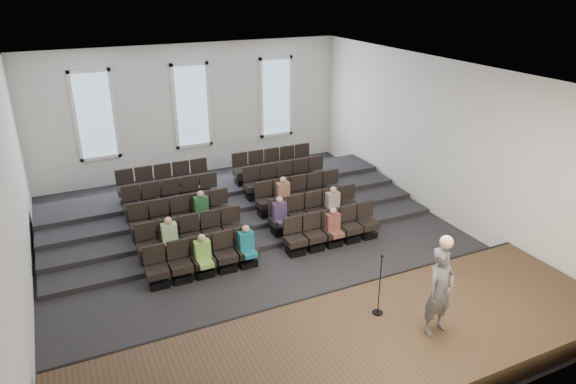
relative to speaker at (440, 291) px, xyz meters
The scene contains 14 objects.
ground 5.85m from the speaker, 105.99° to the left, with size 14.00×14.00×0.00m, color black.
ceiling 6.69m from the speaker, 105.99° to the left, with size 12.00×14.00×0.02m, color white.
wall_back 12.61m from the speaker, 97.14° to the left, with size 12.00×0.04×5.00m, color silver.
wall_front 2.45m from the speaker, 134.78° to the right, with size 12.00×0.04×5.00m, color silver.
wall_left 9.39m from the speaker, 144.30° to the left, with size 0.04×14.00×5.00m, color silver.
wall_right 7.12m from the speaker, 50.70° to the left, with size 0.04×14.00×5.00m, color silver.
stage 2.00m from the speaker, 167.47° to the left, with size 11.80×3.60×0.50m, color #3E2D1A.
stage_lip 2.89m from the speaker, 126.41° to the left, with size 11.80×0.06×0.52m, color black.
risers 8.85m from the speaker, 100.27° to the left, with size 11.80×4.80×0.60m.
seating_rows 7.20m from the speaker, 102.59° to the left, with size 6.80×4.70×1.67m.
windows 12.56m from the speaker, 97.18° to the left, with size 8.44×0.10×3.24m.
audience 6.01m from the speaker, 105.14° to the left, with size 5.45×2.64×1.10m.
speaker is the anchor object (origin of this frame).
mic_stand 1.34m from the speaker, 126.55° to the left, with size 0.24×0.24×1.44m.
Camera 1 is at (-4.85, -11.98, 7.23)m, focal length 32.00 mm.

